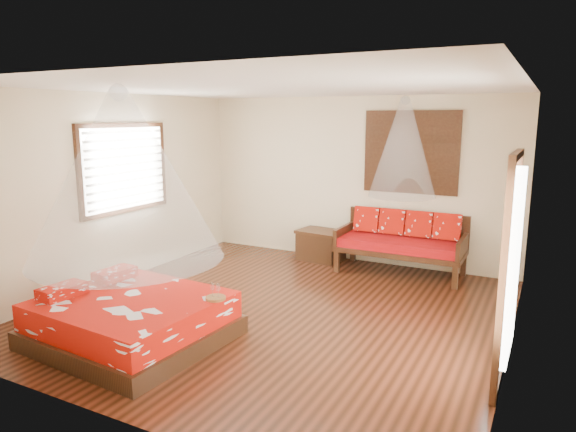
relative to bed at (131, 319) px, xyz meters
The scene contains 10 objects.
room 2.17m from the bed, 56.84° to the left, with size 5.54×5.54×2.84m.
bed is the anchor object (origin of this frame).
daybed 4.40m from the bed, 63.38° to the left, with size 1.96×0.87×0.98m.
storage_chest 4.02m from the bed, 82.34° to the left, with size 0.83×0.64×0.53m.
shutter_panel 4.97m from the bed, 65.17° to the left, with size 1.52×0.06×1.32m.
window_left 2.83m from the bed, 134.44° to the left, with size 0.10×1.74×1.34m.
glazed_door 3.92m from the bed, 14.15° to the left, with size 0.08×1.02×2.16m.
wine_tray 1.00m from the bed, 24.42° to the left, with size 0.22×0.22×0.18m.
mosquito_net_main 1.60m from the bed, ahead, with size 2.05×2.05×1.80m, color white.
mosquito_net_daybed 4.61m from the bed, 62.54° to the left, with size 1.02×1.02×1.50m, color white.
Camera 1 is at (3.02, -5.50, 2.45)m, focal length 32.00 mm.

